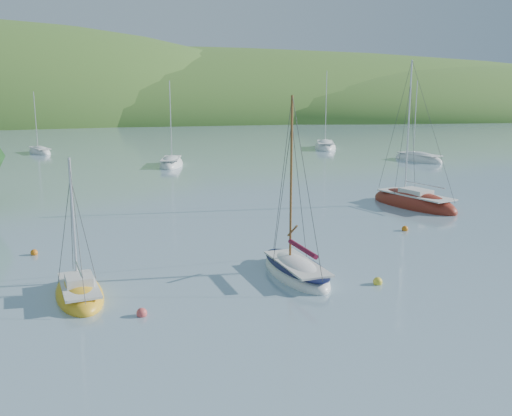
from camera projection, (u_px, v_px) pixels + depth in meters
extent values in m
plane|color=#7799A4|center=(297.00, 302.00, 24.67)|extent=(700.00, 700.00, 0.00)
ellipsoid|color=#376F2A|center=(149.00, 116.00, 186.99)|extent=(440.00, 110.00, 44.00)
ellipsoid|color=#376F2A|center=(414.00, 115.00, 196.64)|extent=(240.00, 100.00, 34.00)
ellipsoid|color=white|center=(296.00, 273.00, 28.12)|extent=(3.01, 6.34, 1.49)
cube|color=silver|center=(297.00, 263.00, 27.90)|extent=(2.27, 4.93, 0.10)
cylinder|color=brown|center=(291.00, 180.00, 27.85)|extent=(0.12, 0.12, 8.13)
ellipsoid|color=black|center=(296.00, 265.00, 28.03)|extent=(2.97, 6.27, 0.26)
cylinder|color=maroon|center=(303.00, 249.00, 27.15)|extent=(0.62, 2.93, 0.24)
ellipsoid|color=maroon|center=(414.00, 204.00, 44.46)|extent=(5.29, 8.65, 2.25)
cube|color=silver|center=(416.00, 195.00, 44.16)|extent=(4.03, 6.72, 0.10)
cylinder|color=silver|center=(408.00, 128.00, 44.07)|extent=(0.12, 0.12, 10.23)
cube|color=silver|center=(416.00, 192.00, 44.11)|extent=(2.19, 2.66, 0.42)
cylinder|color=silver|center=(424.00, 185.00, 43.29)|extent=(1.35, 3.75, 0.09)
ellipsoid|color=gold|center=(79.00, 295.00, 25.17)|extent=(2.90, 5.35, 1.38)
cube|color=silver|center=(79.00, 285.00, 24.98)|extent=(2.19, 4.16, 0.10)
cylinder|color=silver|center=(73.00, 221.00, 25.05)|extent=(0.12, 0.12, 5.57)
cube|color=silver|center=(79.00, 280.00, 24.93)|extent=(1.33, 1.59, 0.42)
cylinder|color=silver|center=(79.00, 268.00, 24.33)|extent=(0.53, 2.41, 0.09)
ellipsoid|color=white|center=(171.00, 164.00, 67.69)|extent=(3.92, 7.89, 2.06)
cube|color=silver|center=(171.00, 158.00, 67.39)|extent=(2.96, 6.14, 0.10)
cylinder|color=silver|center=(171.00, 120.00, 67.50)|extent=(0.12, 0.12, 9.06)
ellipsoid|color=white|center=(325.00, 148.00, 86.61)|extent=(5.52, 9.37, 2.40)
cube|color=silver|center=(326.00, 142.00, 86.27)|extent=(4.20, 7.27, 0.10)
cylinder|color=silver|center=(326.00, 107.00, 86.39)|extent=(0.12, 0.12, 10.61)
ellipsoid|color=white|center=(40.00, 152.00, 80.49)|extent=(4.73, 6.90, 1.78)
cube|color=silver|center=(40.00, 148.00, 80.26)|extent=(3.62, 5.35, 0.10)
cylinder|color=silver|center=(36.00, 120.00, 80.18)|extent=(0.12, 0.12, 7.84)
ellipsoid|color=white|center=(418.00, 160.00, 72.05)|extent=(4.77, 8.04, 2.07)
cube|color=silver|center=(419.00, 154.00, 71.77)|extent=(3.63, 6.25, 0.10)
cylinder|color=silver|center=(415.00, 118.00, 71.74)|extent=(0.12, 0.12, 9.11)
sphere|color=gold|center=(378.00, 282.00, 26.84)|extent=(0.44, 0.44, 0.44)
sphere|color=#CE4A48|center=(142.00, 313.00, 23.10)|extent=(0.44, 0.44, 0.44)
sphere|color=#CF6811|center=(405.00, 229.00, 36.90)|extent=(0.41, 0.41, 0.41)
sphere|color=#CF6811|center=(34.00, 253.00, 31.56)|extent=(0.39, 0.39, 0.39)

